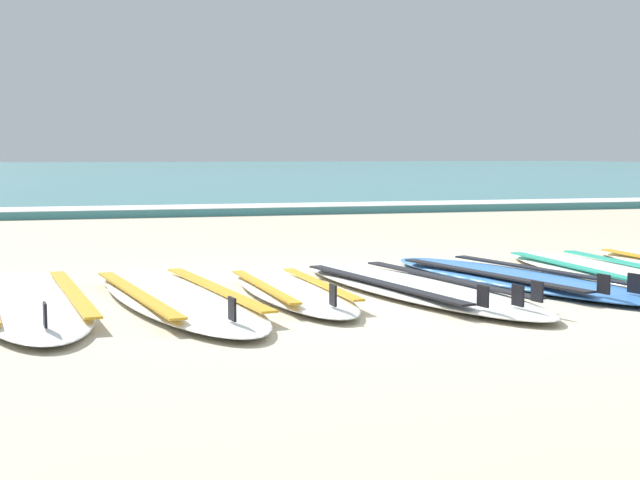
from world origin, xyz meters
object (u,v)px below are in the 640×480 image
surfboard_5 (414,287)px  surfboard_4 (292,291)px  surfboard_7 (605,271)px  surfboard_6 (516,278)px  surfboard_2 (30,301)px  surfboard_3 (176,297)px

surfboard_5 → surfboard_4: bearing=176.9°
surfboard_7 → surfboard_5: bearing=-167.7°
surfboard_4 → surfboard_6: (1.54, 0.16, 0.00)m
surfboard_2 → surfboard_5: bearing=-1.9°
surfboard_4 → surfboard_5: (0.75, -0.04, 0.00)m
surfboard_3 → surfboard_7: bearing=6.4°
surfboard_4 → surfboard_6: bearing=6.0°
surfboard_5 → surfboard_6: 0.82m
surfboard_4 → surfboard_2: bearing=178.7°
surfboard_2 → surfboard_4: size_ratio=1.32×
surfboard_5 → surfboard_6: size_ratio=1.01×
surfboard_5 → surfboard_6: same height
surfboard_3 → surfboard_5: 1.44m
surfboard_3 → surfboard_7: same height
surfboard_4 → surfboard_7: same height
surfboard_6 → surfboard_5: bearing=-165.7°
surfboard_6 → surfboard_7: bearing=10.2°
surfboard_5 → surfboard_7: bearing=12.3°
surfboard_7 → surfboard_4: bearing=-172.7°
surfboard_3 → surfboard_4: (0.68, 0.04, 0.00)m
surfboard_5 → surfboard_2: bearing=178.1°
surfboard_3 → surfboard_6: same height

